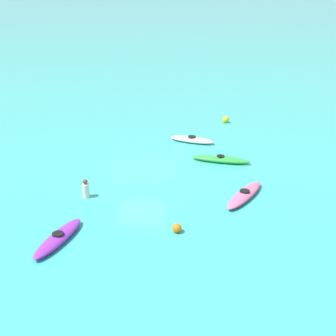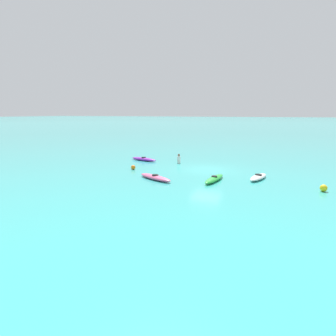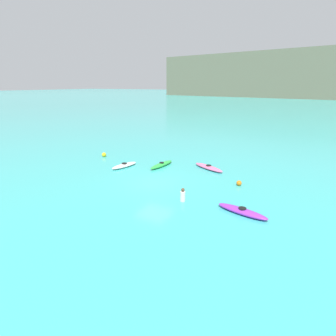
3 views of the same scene
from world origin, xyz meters
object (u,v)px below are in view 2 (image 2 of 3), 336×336
kayak_white (258,177)px  buoy_yellow (324,188)px  person_near_shore (179,159)px  kayak_green (214,179)px  kayak_pink (155,177)px  kayak_purple (144,159)px  buoy_orange (133,167)px

kayak_white → buoy_yellow: buoy_yellow is taller
kayak_white → person_near_shore: bearing=-27.1°
buoy_yellow → person_near_shore: (11.78, -5.79, 0.17)m
kayak_green → buoy_yellow: buoy_yellow is taller
kayak_pink → person_near_shore: 7.15m
kayak_purple → kayak_green: (-8.70, 5.68, -0.00)m
kayak_white → kayak_pink: 7.41m
kayak_white → kayak_purple: 12.08m
kayak_purple → buoy_orange: bearing=107.4°
buoy_orange → kayak_white: bearing=-177.2°
person_near_shore → buoy_orange: bearing=62.3°
kayak_pink → buoy_orange: bearing=-37.8°
kayak_white → buoy_orange: bearing=2.8°
buoy_orange → kayak_purple: bearing=-72.6°
buoy_orange → person_near_shore: size_ratio=0.42×
kayak_purple → person_near_shore: bearing=-178.3°
buoy_yellow → person_near_shore: person_near_shore is taller
kayak_green → buoy_yellow: size_ratio=7.29×
kayak_green → buoy_orange: bearing=-10.3°
kayak_white → buoy_orange: 10.10m
kayak_green → person_near_shore: bearing=-49.2°
kayak_pink → buoy_yellow: 10.84m
kayak_white → buoy_orange: buoy_orange is taller
kayak_purple → buoy_yellow: size_ratio=7.18×
kayak_purple → kayak_white: bearing=161.4°
kayak_pink → buoy_orange: size_ratio=8.58×
kayak_green → person_near_shore: (4.99, -5.79, 0.22)m
kayak_purple → buoy_yellow: bearing=159.9°
kayak_white → kayak_purple: (11.45, -3.86, -0.00)m
kayak_pink → kayak_green: 4.18m
buoy_orange → person_near_shore: bearing=-117.7°
buoy_orange → person_near_shore: 5.05m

